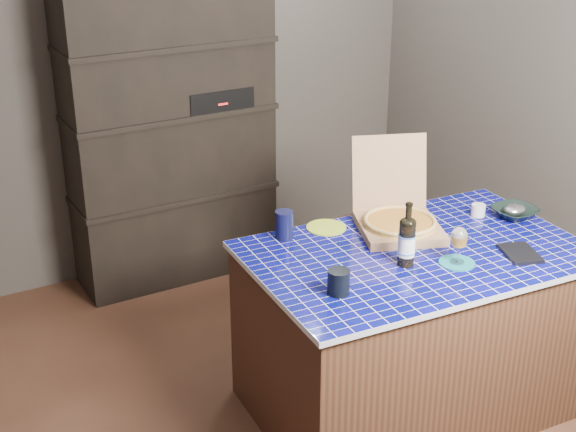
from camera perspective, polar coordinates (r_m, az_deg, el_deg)
room at (r=3.39m, az=1.05°, el=4.43°), size 3.50×3.50×3.50m
shelving_unit at (r=4.81m, az=-8.29°, el=5.71°), size 1.20×0.41×1.80m
kitchen_island at (r=3.77m, az=8.81°, el=-7.98°), size 1.53×1.03×0.81m
pizza_box at (r=3.74m, az=7.87°, el=-0.25°), size 0.50×0.54×0.40m
mead_bottle at (r=3.40m, az=8.45°, el=-1.77°), size 0.08×0.08×0.29m
teal_trivet at (r=3.50m, az=11.92°, el=-3.28°), size 0.15×0.15×0.01m
wine_glass at (r=3.45m, az=12.07°, el=-1.59°), size 0.07×0.07×0.16m
tumbler at (r=3.18m, az=3.62°, el=-4.70°), size 0.09×0.09×0.10m
dvd_case at (r=3.64m, az=16.17°, el=-2.56°), size 0.20×0.23×0.02m
bowl at (r=4.01m, az=15.81°, el=0.24°), size 0.21×0.21×0.05m
foil_contents at (r=4.00m, az=15.83°, el=0.43°), size 0.11×0.09×0.05m
white_jar at (r=3.98m, az=13.38°, el=0.41°), size 0.07×0.07×0.06m
navy_cup at (r=3.63m, az=-0.27°, el=-0.63°), size 0.08×0.08×0.13m
green_trivet at (r=3.76m, az=2.74°, el=-0.82°), size 0.19×0.19×0.01m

